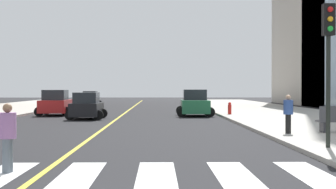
# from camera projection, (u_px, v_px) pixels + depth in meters

# --- Properties ---
(sidewalk_kerb_east) EXTENTS (10.00, 120.00, 0.15)m
(sidewalk_kerb_east) POSITION_uv_depth(u_px,v_px,m) (330.00, 124.00, 28.00)
(sidewalk_kerb_east) COLOR #B2ADA3
(sidewalk_kerb_east) RESTS_ON ground
(crosswalk_paint) EXTENTS (13.50, 4.00, 0.01)m
(crosswalk_paint) POSITION_uv_depth(u_px,v_px,m) (39.00, 175.00, 11.76)
(crosswalk_paint) COLOR silver
(crosswalk_paint) RESTS_ON ground
(lane_divider_paint) EXTENTS (0.16, 80.00, 0.01)m
(lane_divider_paint) POSITION_uv_depth(u_px,v_px,m) (129.00, 110.00, 47.76)
(lane_divider_paint) COLOR yellow
(lane_divider_paint) RESTS_ON ground
(car_silver_nearest) EXTENTS (2.43, 3.87, 1.73)m
(car_silver_nearest) POSITION_uv_depth(u_px,v_px,m) (91.00, 99.00, 60.36)
(car_silver_nearest) COLOR #B7B7BC
(car_silver_nearest) RESTS_ON ground
(car_green_second) EXTENTS (2.77, 4.39, 1.95)m
(car_green_second) POSITION_uv_depth(u_px,v_px,m) (195.00, 104.00, 37.47)
(car_green_second) COLOR #236B42
(car_green_second) RESTS_ON ground
(car_black_third) EXTENTS (2.49, 3.96, 1.76)m
(car_black_third) POSITION_uv_depth(u_px,v_px,m) (87.00, 107.00, 33.65)
(car_black_third) COLOR black
(car_black_third) RESTS_ON ground
(car_red_fourth) EXTENTS (2.72, 4.32, 1.92)m
(car_red_fourth) POSITION_uv_depth(u_px,v_px,m) (56.00, 103.00, 38.38)
(car_red_fourth) COLOR red
(car_red_fourth) RESTS_ON ground
(traffic_light_near_corner) EXTENTS (0.36, 0.41, 4.53)m
(traffic_light_near_corner) POSITION_uv_depth(u_px,v_px,m) (329.00, 46.00, 16.06)
(traffic_light_near_corner) COLOR black
(traffic_light_near_corner) RESTS_ON sidewalk_kerb_east
(pedestrian_crossing) EXTENTS (0.41, 0.41, 1.66)m
(pedestrian_crossing) POSITION_uv_depth(u_px,v_px,m) (8.00, 135.00, 12.13)
(pedestrian_crossing) COLOR slate
(pedestrian_crossing) RESTS_ON ground
(pedestrian_waiting_east) EXTENTS (0.40, 0.40, 1.61)m
(pedestrian_waiting_east) POSITION_uv_depth(u_px,v_px,m) (288.00, 112.00, 21.14)
(pedestrian_waiting_east) COLOR black
(pedestrian_waiting_east) RESTS_ON sidewalk_kerb_east
(fire_hydrant) EXTENTS (0.26, 0.26, 0.89)m
(fire_hydrant) POSITION_uv_depth(u_px,v_px,m) (230.00, 108.00, 37.11)
(fire_hydrant) COLOR red
(fire_hydrant) RESTS_ON sidewalk_kerb_east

